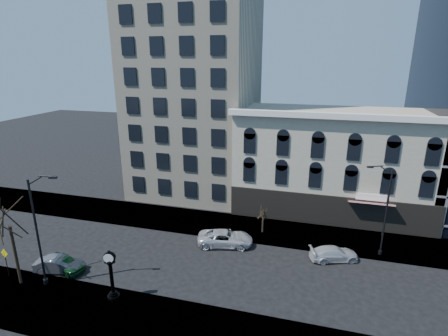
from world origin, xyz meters
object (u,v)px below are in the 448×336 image
(street_clock, at_px, (112,277))
(street_lamp_near, at_px, (41,202))
(warning_sign, at_px, (5,257))
(car_near_b, at_px, (59,265))
(car_near_a, at_px, (65,263))

(street_clock, distance_m, street_lamp_near, 7.78)
(warning_sign, bearing_deg, car_near_b, 37.45)
(car_near_b, bearing_deg, car_near_a, -60.58)
(street_clock, bearing_deg, car_near_b, 146.94)
(street_lamp_near, xyz_separation_m, warning_sign, (-4.50, -0.12, -5.44))
(street_lamp_near, height_order, warning_sign, street_lamp_near)
(street_clock, distance_m, car_near_b, 7.00)
(street_clock, height_order, street_lamp_near, street_lamp_near)
(car_near_a, bearing_deg, car_near_b, 149.70)
(street_clock, xyz_separation_m, warning_sign, (-10.16, 0.18, -0.11))
(street_clock, bearing_deg, street_lamp_near, 160.85)
(street_clock, distance_m, warning_sign, 10.16)
(street_clock, distance_m, car_near_a, 6.77)
(street_lamp_near, bearing_deg, warning_sign, 166.11)
(street_lamp_near, bearing_deg, car_near_b, 103.01)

